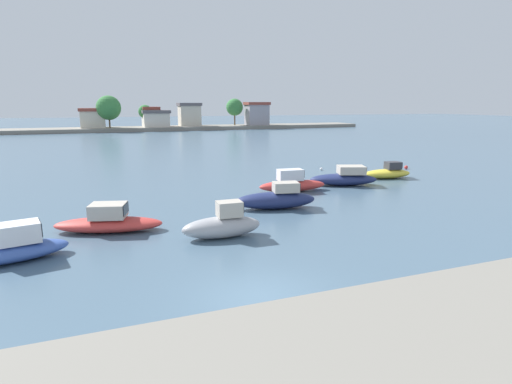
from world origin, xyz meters
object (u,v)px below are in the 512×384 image
moored_boat_4 (292,184)px  moored_boat_0 (11,248)px  moored_boat_5 (345,178)px  moored_boat_1 (109,222)px  mooring_buoy_0 (406,167)px  moored_boat_6 (388,173)px  mooring_buoy_2 (321,169)px  moored_boat_3 (276,199)px  moored_boat_2 (223,225)px

moored_boat_4 → moored_boat_0: bearing=-147.6°
moored_boat_5 → moored_boat_1: bearing=-141.2°
moored_boat_1 → mooring_buoy_0: 30.09m
moored_boat_4 → moored_boat_5: size_ratio=0.93×
moored_boat_0 → moored_boat_1: (3.84, 2.83, -0.03)m
moored_boat_0 → moored_boat_6: size_ratio=1.07×
moored_boat_0 → moored_boat_4: moored_boat_4 is taller
moored_boat_4 → mooring_buoy_0: (15.09, 5.52, -0.40)m
moored_boat_4 → mooring_buoy_0: bearing=25.8°
moored_boat_0 → moored_boat_4: bearing=14.3°
moored_boat_1 → moored_boat_4: moored_boat_4 is taller
moored_boat_4 → moored_boat_5: moored_boat_4 is taller
moored_boat_1 → mooring_buoy_2: moored_boat_1 is taller
moored_boat_5 → moored_boat_6: 5.39m
moored_boat_3 → moored_boat_4: 5.31m
moored_boat_2 → mooring_buoy_0: 26.82m
moored_boat_2 → mooring_buoy_2: moored_boat_2 is taller
moored_boat_3 → moored_boat_4: (3.12, 4.29, -0.03)m
moored_boat_0 → moored_boat_6: 28.78m
moored_boat_3 → moored_boat_5: (8.02, 4.91, -0.01)m
moored_boat_1 → moored_boat_6: bearing=33.7°
moored_boat_4 → mooring_buoy_2: moored_boat_4 is taller
moored_boat_0 → mooring_buoy_0: 34.72m
mooring_buoy_0 → moored_boat_5: bearing=-154.3°
moored_boat_4 → mooring_buoy_0: moored_boat_4 is taller
moored_boat_1 → moored_boat_6: moored_boat_1 is taller
mooring_buoy_2 → moored_boat_3: bearing=-129.6°
moored_boat_0 → moored_boat_6: (26.83, 10.41, -0.06)m
moored_boat_5 → moored_boat_6: bearing=34.6°
mooring_buoy_0 → mooring_buoy_2: 8.52m
moored_boat_2 → moored_boat_4: 11.52m
moored_boat_0 → mooring_buoy_0: (31.81, 13.91, -0.36)m
moored_boat_1 → moored_boat_6: size_ratio=1.25×
moored_boat_0 → mooring_buoy_2: 28.66m
moored_boat_0 → moored_boat_2: (8.95, -0.10, 0.08)m
moored_boat_6 → mooring_buoy_2: size_ratio=17.18×
moored_boat_0 → moored_boat_3: bearing=4.5°
moored_boat_3 → moored_boat_6: (13.23, 6.30, -0.12)m
moored_boat_0 → moored_boat_6: bearing=8.9°
moored_boat_3 → moored_boat_4: moored_boat_4 is taller
moored_boat_1 → mooring_buoy_2: 23.89m
moored_boat_1 → moored_boat_6: 24.20m
moored_boat_6 → mooring_buoy_0: moored_boat_6 is taller
moored_boat_1 → moored_boat_6: (22.99, 7.58, -0.02)m
moored_boat_6 → moored_boat_2: bearing=-141.2°
moored_boat_6 → mooring_buoy_0: 6.10m
moored_boat_0 → moored_boat_4: size_ratio=0.93×
moored_boat_4 → mooring_buoy_2: bearing=54.3°
moored_boat_1 → moored_boat_5: size_ratio=1.01×
moored_boat_5 → moored_boat_2: bearing=-124.7°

